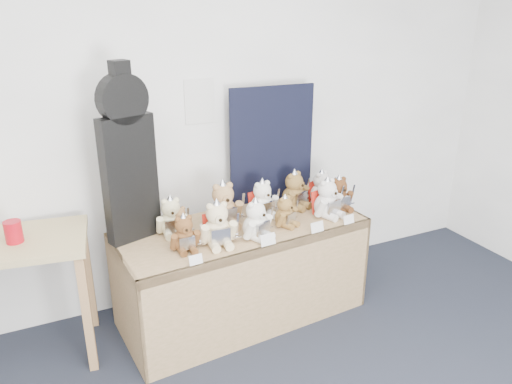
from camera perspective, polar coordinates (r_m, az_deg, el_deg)
name	(u,v)px	position (r m, az deg, el deg)	size (l,w,h in m)	color
room_shell	(200,101)	(3.43, -6.45, 10.24)	(6.00, 6.00, 6.00)	silver
display_table	(247,250)	(3.30, -1.05, -6.65)	(1.68, 0.81, 0.68)	olive
side_table	(1,262)	(3.22, -27.12, -7.16)	(1.03, 0.67, 0.80)	tan
guitar_case	(128,156)	(3.03, -14.44, 3.95)	(0.34, 0.19, 1.08)	black
navy_board	(272,145)	(3.58, 1.81, 5.40)	(0.63, 0.02, 0.84)	black
red_cup	(13,232)	(3.10, -25.98, -4.11)	(0.10, 0.10, 0.13)	#AE0B19
teddy_front_far_left	(185,235)	(2.97, -8.17, -4.84)	(0.20, 0.16, 0.25)	brown
teddy_front_left	(218,226)	(3.01, -4.41, -3.85)	(0.26, 0.22, 0.31)	beige
teddy_front_centre	(256,221)	(3.08, 0.05, -3.34)	(0.24, 0.22, 0.29)	silver
teddy_front_right	(285,212)	(3.26, 3.38, -2.35)	(0.19, 0.18, 0.23)	brown
teddy_front_far_right	(327,199)	(3.43, 8.15, -0.85)	(0.25, 0.23, 0.30)	silver
teddy_front_end	(339,195)	(3.55, 9.45, -0.35)	(0.23, 0.19, 0.27)	#56341D
teddy_back_left	(172,218)	(3.18, -9.63, -2.92)	(0.23, 0.19, 0.28)	beige
teddy_back_centre_left	(224,206)	(3.26, -3.71, -1.63)	(0.27, 0.22, 0.34)	#A88054
teddy_back_centre_right	(263,200)	(3.39, 0.77, -0.97)	(0.24, 0.21, 0.29)	white
teddy_back_right	(295,191)	(3.54, 4.45, 0.06)	(0.25, 0.24, 0.30)	brown
teddy_back_end	(322,189)	(3.64, 7.51, 0.34)	(0.23, 0.22, 0.28)	silver
teddy_back_far_left	(179,221)	(3.20, -8.78, -3.29)	(0.17, 0.16, 0.21)	olive
entry_card_a	(196,260)	(2.84, -6.90, -7.69)	(0.08, 0.00, 0.06)	silver
entry_card_b	(268,240)	(3.02, 1.38, -5.46)	(0.10, 0.00, 0.07)	silver
entry_card_c	(317,227)	(3.21, 7.01, -4.00)	(0.09, 0.00, 0.07)	silver
entry_card_d	(349,219)	(3.36, 10.56, -3.10)	(0.08, 0.00, 0.06)	silver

